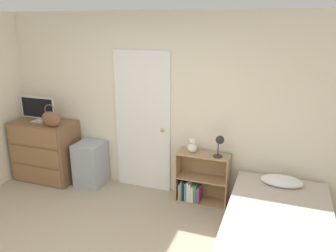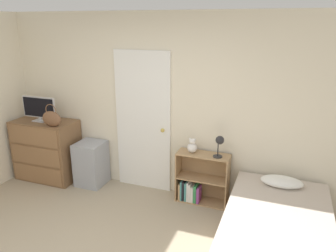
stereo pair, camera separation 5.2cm
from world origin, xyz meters
name	(u,v)px [view 1 (the left image)]	position (x,y,z in m)	size (l,w,h in m)	color
wall_back	(156,106)	(0.00, 2.22, 1.27)	(10.00, 0.06, 2.55)	beige
door_closed	(143,122)	(-0.18, 2.17, 1.02)	(0.84, 0.09, 2.04)	white
dresser	(46,150)	(-1.74, 1.90, 0.47)	(0.96, 0.54, 0.95)	brown
tv	(38,109)	(-1.79, 1.89, 1.15)	(0.59, 0.16, 0.38)	#B7B7BC
handbag	(51,119)	(-1.44, 1.73, 1.07)	(0.31, 0.12, 0.34)	brown
storage_bin	(91,164)	(-0.98, 1.96, 0.34)	(0.41, 0.42, 0.67)	#999EA8
bookshelf	(198,182)	(0.70, 2.04, 0.28)	(0.71, 0.27, 0.72)	tan
teddy_bear	(192,146)	(0.60, 2.03, 0.80)	(0.13, 0.13, 0.21)	silver
desk_lamp	(220,142)	(0.98, 1.99, 0.93)	(0.14, 0.13, 0.30)	#262628
bed	(277,232)	(1.78, 1.28, 0.25)	(1.12, 1.81, 0.61)	#996B47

